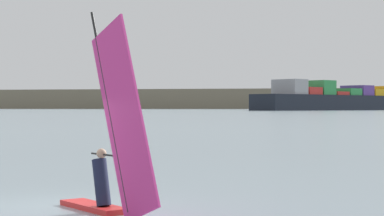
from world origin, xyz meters
The scene contains 4 objects.
ground_plane centered at (0.00, 0.00, 0.00)m, with size 4000.00×4000.00×0.00m, color gray.
windsurfer centered at (1.78, -0.24, 1.23)m, with size 3.50×2.02×4.54m.
cargo_ship centered at (-118.20, 519.79, 8.66)m, with size 97.95×199.63×37.37m.
distant_headland centered at (-217.77, 1026.83, 13.37)m, with size 1035.44×290.78×26.75m, color #756B56.
Camera 1 is at (10.06, -12.89, 2.28)m, focal length 65.52 mm.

